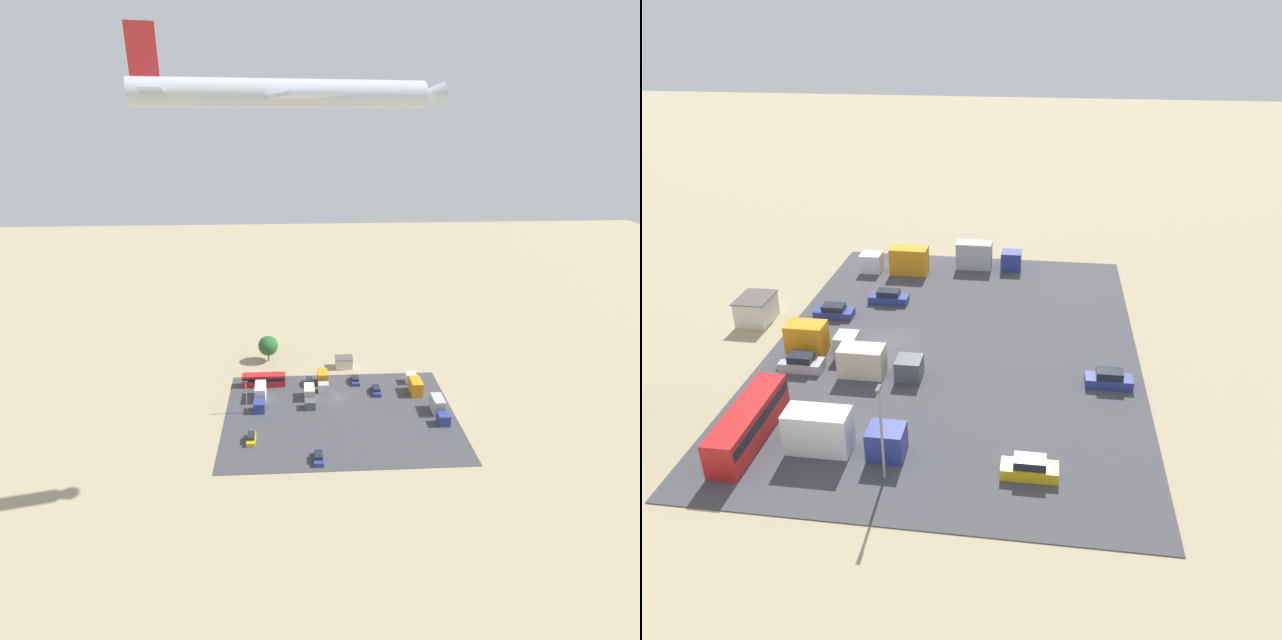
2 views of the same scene
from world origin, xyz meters
TOP-DOWN VIEW (x-y plane):
  - ground_plane at (0.00, 0.00)m, footprint 400.00×400.00m
  - parking_lot_surface at (0.00, 7.37)m, footprint 51.13×37.19m
  - shed_building at (-3.01, -15.44)m, footprint 4.60×3.63m
  - bus at (17.55, -6.89)m, footprint 10.48×2.53m
  - parked_car_0 at (5.61, 22.56)m, footprint 1.82×4.34m
  - parked_car_1 at (6.55, -6.68)m, footprint 1.99×4.13m
  - parked_car_2 at (19.07, 15.74)m, footprint 1.73×4.32m
  - parked_car_3 at (-9.52, -1.97)m, footprint 1.90×4.64m
  - parked_car_4 at (-5.00, -7.21)m, footprint 1.99×4.39m
  - parked_truck_0 at (18.06, 0.69)m, footprint 2.47×9.43m
  - parked_truck_1 at (3.12, -6.14)m, footprint 2.50×7.19m
  - parked_truck_2 at (6.61, 0.68)m, footprint 2.44×7.91m
  - parked_truck_3 at (-21.95, 8.20)m, footprint 2.47×8.62m
  - parked_truck_4 at (-18.90, -2.86)m, footprint 2.58×8.91m
  - light_pole_lot_centre at (20.75, 5.05)m, footprint 0.90×0.28m

SIDE VIEW (x-z plane):
  - ground_plane at x=0.00m, z-range 0.00..0.00m
  - parking_lot_surface at x=0.00m, z-range 0.00..0.08m
  - parked_car_4 at x=-5.00m, z-range -0.04..1.42m
  - parked_car_3 at x=-9.52m, z-range -0.05..1.52m
  - parked_car_0 at x=5.61m, z-range -0.06..1.58m
  - parked_car_1 at x=6.55m, z-range -0.06..1.59m
  - parked_car_2 at x=19.07m, z-range -0.06..1.60m
  - parked_truck_2 at x=6.61m, z-range -0.04..2.85m
  - shed_building at x=-3.01m, z-range 0.01..2.91m
  - parked_truck_1 at x=3.12m, z-range -0.05..3.12m
  - parked_truck_4 at x=-18.90m, z-range -0.07..3.40m
  - parked_truck_3 at x=-21.95m, z-range -0.07..3.45m
  - parked_truck_0 at x=18.06m, z-range -0.07..3.50m
  - bus at x=17.55m, z-range 0.20..3.26m
  - light_pole_lot_centre at x=20.75m, z-range 0.51..8.51m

